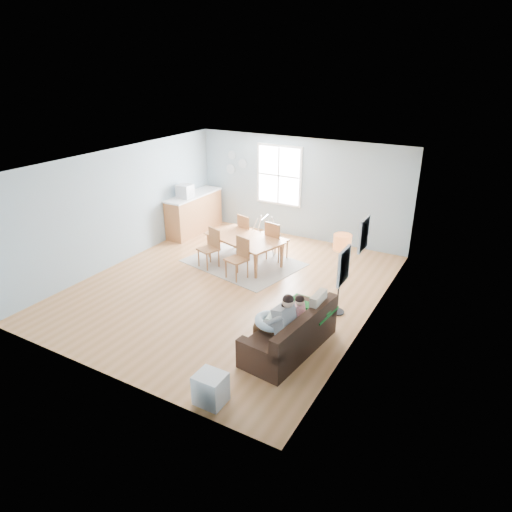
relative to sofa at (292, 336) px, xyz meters
The scene contains 22 objects.
room 3.39m from the sofa, 145.84° to the left, with size 8.40×9.40×3.90m.
window 5.83m from the sofa, 119.32° to the left, with size 1.32×0.08×1.62m.
pictures 1.82m from the sofa, 28.09° to the left, with size 0.05×1.34×0.74m.
wall_plates 6.66m from the sofa, 130.18° to the left, with size 0.67×0.02×0.66m.
sofa is the anchor object (origin of this frame).
green_throw 0.67m from the sofa, 89.81° to the left, with size 0.86×0.72×0.04m, color #166128.
beige_pillow 0.68m from the sofa, 61.50° to the left, with size 0.13×0.46×0.46m, color tan.
father 0.47m from the sofa, 121.29° to the right, with size 0.86×0.44×1.19m.
nursing_pillow 0.50m from the sofa, 140.96° to the right, with size 0.52×0.52×0.14m, color silver.
infant 0.53m from the sofa, 145.02° to the right, with size 0.15×0.34×0.12m.
toddler 0.43m from the sofa, 104.43° to the left, with size 0.52×0.32×0.79m.
floor_lamp 1.90m from the sofa, 81.41° to the left, with size 0.32×0.32×1.61m.
storage_cube 1.79m from the sofa, 104.88° to the right, with size 0.42×0.37×0.47m.
rug 3.71m from the sofa, 133.68° to the left, with size 2.53×1.93×0.01m, color gray.
dining_table 3.70m from the sofa, 133.68° to the left, with size 1.83×1.02×0.65m, color #985B31.
chair_sw 3.80m from the sofa, 145.40° to the left, with size 0.53×0.53×0.92m.
chair_se 2.99m from the sofa, 138.57° to the left, with size 0.52×0.52×0.94m.
chair_nw 4.45m from the sofa, 130.45° to the left, with size 0.54×0.54×0.96m.
chair_ne 3.76m from the sofa, 121.80° to the left, with size 0.51×0.51×0.99m.
counter 6.22m from the sofa, 141.60° to the left, with size 0.60×1.97×1.10m.
monitor 6.07m from the sofa, 144.34° to the left, with size 0.38×0.36×0.36m.
baby_swing 4.48m from the sofa, 124.46° to the left, with size 0.95×0.97×0.87m.
Camera 1 is at (4.84, -7.39, 4.52)m, focal length 32.00 mm.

